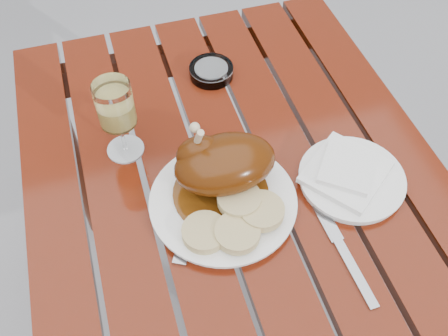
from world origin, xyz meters
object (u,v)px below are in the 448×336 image
Objects in this scene: wine_glass at (119,120)px; side_plate at (351,179)px; table at (244,294)px; ashtray at (211,71)px; dinner_plate at (223,202)px.

wine_glass is 0.46m from side_plate.
table is 0.54m from wine_glass.
wine_glass is 0.29m from ashtray.
wine_glass is at bearing 129.07° from dinner_plate.
dinner_plate reaches higher than side_plate.
side_plate reaches higher than table.
dinner_plate is 1.56× the size of wine_glass.
ashtray is at bearing 115.18° from side_plate.
table is 6.87× the size of wine_glass.
wine_glass is at bearing -144.24° from ashtray.
table is 4.41× the size of dinner_plate.
dinner_plate is 0.25m from wine_glass.
table is 0.44m from side_plate.
ashtray is at bearing 84.98° from table.
dinner_plate is at bearing -102.54° from ashtray.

